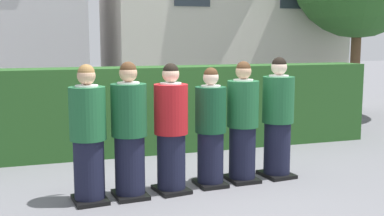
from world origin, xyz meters
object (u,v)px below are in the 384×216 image
(student_front_row_1, at_px, (129,134))
(student_front_row_4, at_px, (243,125))
(student_front_row_3, at_px, (211,130))
(student_in_red_blazer, at_px, (171,131))
(student_front_row_0, at_px, (88,137))
(student_front_row_5, at_px, (278,120))

(student_front_row_1, height_order, student_front_row_4, student_front_row_1)
(student_front_row_3, bearing_deg, student_in_red_blazer, -171.02)
(student_in_red_blazer, xyz_separation_m, student_front_row_4, (1.05, 0.15, 0.00))
(student_front_row_0, relative_size, student_front_row_4, 1.00)
(student_front_row_0, relative_size, student_front_row_3, 1.05)
(student_in_red_blazer, height_order, student_front_row_4, student_front_row_4)
(student_in_red_blazer, relative_size, student_front_row_3, 1.04)
(student_front_row_0, bearing_deg, student_front_row_3, 5.64)
(student_front_row_0, xyz_separation_m, student_front_row_1, (0.49, 0.03, 0.01))
(student_in_red_blazer, height_order, student_front_row_5, student_front_row_5)
(student_front_row_4, bearing_deg, student_in_red_blazer, -171.86)
(student_front_row_3, bearing_deg, student_front_row_4, 7.18)
(student_front_row_0, distance_m, student_in_red_blazer, 1.03)
(student_front_row_1, height_order, student_front_row_5, student_front_row_5)
(student_front_row_5, bearing_deg, student_front_row_3, -174.39)
(student_front_row_1, bearing_deg, student_front_row_0, -176.60)
(student_in_red_blazer, xyz_separation_m, student_front_row_3, (0.56, 0.09, -0.03))
(student_front_row_5, bearing_deg, student_front_row_4, -175.77)
(student_front_row_0, distance_m, student_front_row_3, 1.60)
(student_front_row_3, relative_size, student_front_row_5, 0.93)
(student_in_red_blazer, bearing_deg, student_front_row_1, -175.83)
(student_front_row_4, height_order, student_front_row_5, student_front_row_5)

